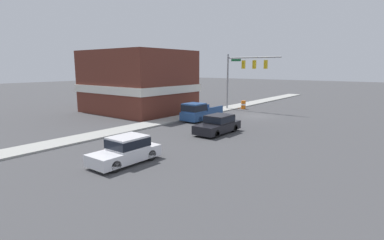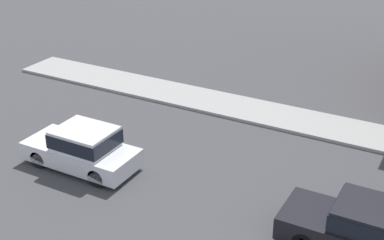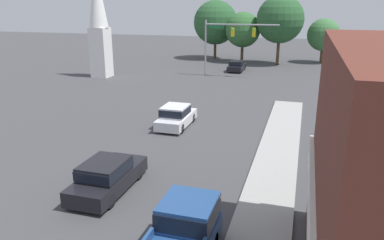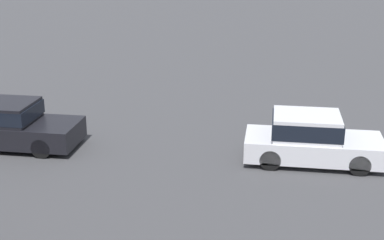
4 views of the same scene
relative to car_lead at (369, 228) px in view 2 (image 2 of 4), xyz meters
The scene contains 2 objects.
car_lead is the anchor object (origin of this frame).
car_second_ahead 10.25m from the car_lead, 90.77° to the left, with size 1.85×4.33×1.60m.
Camera 2 is at (-14.95, 8.82, 10.23)m, focal length 50.00 mm.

